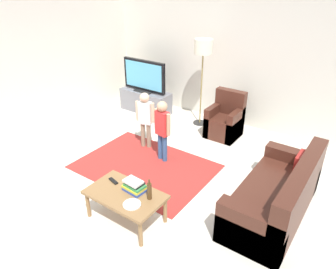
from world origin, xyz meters
TOP-DOWN VIEW (x-y plane):
  - ground at (0.00, 0.00)m, footprint 7.80×7.80m
  - wall_back at (0.00, 3.00)m, footprint 6.00×0.12m
  - wall_left at (-3.00, 0.00)m, footprint 0.12×6.00m
  - area_rug at (-0.36, 0.44)m, footprint 2.20×1.60m
  - tv_stand at (-1.83, 2.30)m, footprint 1.20×0.44m
  - tv at (-1.83, 2.28)m, footprint 1.10×0.28m
  - couch at (1.84, 0.53)m, footprint 0.80×1.80m
  - armchair at (0.21, 2.26)m, footprint 0.60×0.60m
  - floor_lamp at (-0.47, 2.45)m, footprint 0.36×0.36m
  - child_near_tv at (-0.78, 0.99)m, footprint 0.34×0.19m
  - child_center at (-0.26, 0.80)m, footprint 0.36×0.17m
  - coffee_table at (0.23, -0.68)m, footprint 1.00×0.60m
  - book_stack at (0.29, -0.56)m, footprint 0.30×0.24m
  - bottle at (0.55, -0.58)m, footprint 0.06×0.06m
  - tv_remote at (-0.07, -0.58)m, footprint 0.18×0.09m
  - plate at (0.45, -0.80)m, footprint 0.22×0.22m

SIDE VIEW (x-z plane):
  - ground at x=0.00m, z-range 0.00..0.00m
  - area_rug at x=-0.36m, z-range 0.00..0.01m
  - tv_stand at x=-1.83m, z-range -0.01..0.49m
  - couch at x=1.84m, z-range -0.14..0.72m
  - armchair at x=0.21m, z-range -0.15..0.75m
  - coffee_table at x=0.23m, z-range 0.16..0.58m
  - plate at x=0.45m, z-range 0.42..0.44m
  - tv_remote at x=-0.07m, z-range 0.42..0.44m
  - book_stack at x=0.29m, z-range 0.41..0.56m
  - bottle at x=0.55m, z-range 0.40..0.68m
  - child_near_tv at x=-0.78m, z-range 0.11..1.17m
  - child_center at x=-0.26m, z-range 0.11..1.20m
  - tv at x=-1.83m, z-range 0.49..1.20m
  - wall_back at x=0.00m, z-range 0.00..2.70m
  - wall_left at x=-3.00m, z-range 0.00..2.70m
  - floor_lamp at x=-0.47m, z-range 0.65..2.43m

